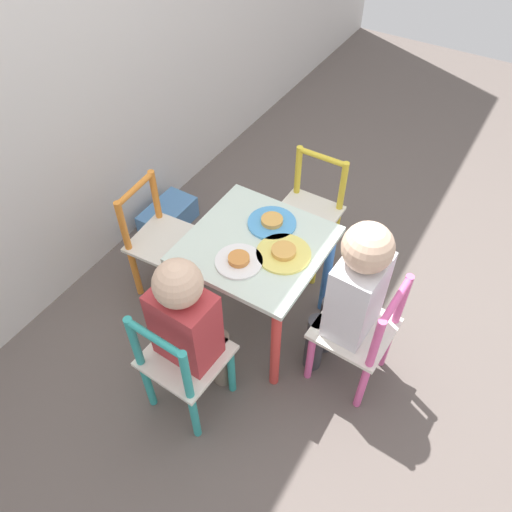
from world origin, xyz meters
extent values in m
plane|color=#5B514C|center=(0.00, 0.00, 0.00)|extent=(6.00, 6.00, 0.00)
cube|color=silver|center=(0.00, 0.00, 0.46)|extent=(0.48, 0.48, 0.02)
cylinder|color=#DB3D38|center=(-0.21, -0.21, 0.22)|extent=(0.04, 0.04, 0.45)
cylinder|color=#387AD1|center=(0.21, -0.21, 0.22)|extent=(0.04, 0.04, 0.45)
cylinder|color=green|center=(-0.21, 0.21, 0.22)|extent=(0.04, 0.04, 0.45)
cylinder|color=#8E51BC|center=(0.21, 0.21, 0.22)|extent=(0.04, 0.04, 0.45)
cube|color=silver|center=(-0.02, -0.42, 0.28)|extent=(0.27, 0.27, 0.02)
cylinder|color=#E5599E|center=(0.09, -0.32, 0.14)|extent=(0.03, 0.03, 0.27)
cylinder|color=#E5599E|center=(-0.12, -0.31, 0.14)|extent=(0.03, 0.03, 0.27)
cylinder|color=#E5599E|center=(0.08, -0.53, 0.14)|extent=(0.03, 0.03, 0.27)
cylinder|color=#E5599E|center=(-0.13, -0.52, 0.14)|extent=(0.03, 0.03, 0.27)
cylinder|color=#E5599E|center=(0.08, -0.53, 0.40)|extent=(0.03, 0.03, 0.26)
cylinder|color=#E5599E|center=(-0.13, -0.52, 0.40)|extent=(0.03, 0.03, 0.26)
cylinder|color=#E5599E|center=(-0.03, -0.53, 0.51)|extent=(0.21, 0.03, 0.02)
cube|color=silver|center=(-0.42, 0.02, 0.28)|extent=(0.27, 0.27, 0.02)
cylinder|color=teal|center=(-0.32, -0.09, 0.14)|extent=(0.03, 0.03, 0.27)
cylinder|color=teal|center=(-0.31, 0.12, 0.14)|extent=(0.03, 0.03, 0.27)
cylinder|color=teal|center=(-0.53, -0.08, 0.14)|extent=(0.03, 0.03, 0.27)
cylinder|color=teal|center=(-0.52, 0.13, 0.14)|extent=(0.03, 0.03, 0.27)
cylinder|color=teal|center=(-0.53, -0.08, 0.40)|extent=(0.03, 0.03, 0.26)
cylinder|color=teal|center=(-0.52, 0.13, 0.40)|extent=(0.03, 0.03, 0.26)
cylinder|color=teal|center=(-0.53, 0.02, 0.51)|extent=(0.03, 0.21, 0.02)
cube|color=silver|center=(0.42, 0.00, 0.28)|extent=(0.26, 0.26, 0.02)
cylinder|color=yellow|center=(0.31, 0.11, 0.14)|extent=(0.03, 0.03, 0.27)
cylinder|color=yellow|center=(0.32, -0.11, 0.14)|extent=(0.03, 0.03, 0.27)
cylinder|color=yellow|center=(0.53, 0.11, 0.14)|extent=(0.03, 0.03, 0.27)
cylinder|color=yellow|center=(0.53, -0.11, 0.14)|extent=(0.03, 0.03, 0.27)
cylinder|color=yellow|center=(0.53, 0.11, 0.40)|extent=(0.03, 0.03, 0.26)
cylinder|color=yellow|center=(0.53, -0.11, 0.40)|extent=(0.03, 0.03, 0.26)
cylinder|color=yellow|center=(0.53, 0.00, 0.51)|extent=(0.02, 0.21, 0.02)
cube|color=silver|center=(-0.03, 0.42, 0.28)|extent=(0.28, 0.28, 0.02)
cylinder|color=orange|center=(-0.13, 0.31, 0.14)|extent=(0.03, 0.03, 0.27)
cylinder|color=orange|center=(0.09, 0.32, 0.14)|extent=(0.03, 0.03, 0.27)
cylinder|color=orange|center=(-0.14, 0.52, 0.14)|extent=(0.03, 0.03, 0.27)
cylinder|color=orange|center=(0.07, 0.53, 0.14)|extent=(0.03, 0.03, 0.27)
cylinder|color=orange|center=(-0.14, 0.52, 0.40)|extent=(0.03, 0.03, 0.26)
cylinder|color=orange|center=(0.07, 0.53, 0.40)|extent=(0.03, 0.03, 0.26)
cylinder|color=orange|center=(-0.03, 0.53, 0.51)|extent=(0.21, 0.04, 0.02)
cylinder|color=#38383D|center=(0.04, -0.30, 0.14)|extent=(0.07, 0.07, 0.29)
cylinder|color=#38383D|center=(-0.06, -0.30, 0.14)|extent=(0.07, 0.07, 0.29)
cube|color=silver|center=(-0.02, -0.40, 0.45)|extent=(0.21, 0.15, 0.32)
sphere|color=#DBB293|center=(-0.02, -0.40, 0.68)|extent=(0.16, 0.16, 0.16)
cylinder|color=#7A6B5B|center=(-0.30, -0.04, 0.14)|extent=(0.07, 0.07, 0.29)
cylinder|color=#7A6B5B|center=(-0.30, 0.06, 0.14)|extent=(0.07, 0.07, 0.29)
cube|color=#B23338|center=(-0.40, 0.02, 0.43)|extent=(0.15, 0.21, 0.29)
sphere|color=#DBB293|center=(-0.40, 0.02, 0.64)|extent=(0.15, 0.15, 0.15)
cylinder|color=#EADB66|center=(0.00, -0.11, 0.47)|extent=(0.19, 0.19, 0.01)
cylinder|color=gold|center=(0.00, -0.11, 0.49)|extent=(0.09, 0.09, 0.02)
cylinder|color=white|center=(-0.11, 0.00, 0.47)|extent=(0.17, 0.17, 0.01)
cylinder|color=#D6843D|center=(-0.11, 0.00, 0.49)|extent=(0.07, 0.07, 0.02)
cylinder|color=#4C9EE0|center=(0.11, 0.00, 0.47)|extent=(0.18, 0.18, 0.01)
cylinder|color=gold|center=(0.11, 0.00, 0.49)|extent=(0.08, 0.08, 0.02)
cube|color=#4C7FB7|center=(0.27, 0.68, 0.06)|extent=(0.28, 0.17, 0.12)
camera|label=1|loc=(-1.07, -0.65, 1.74)|focal=35.00mm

